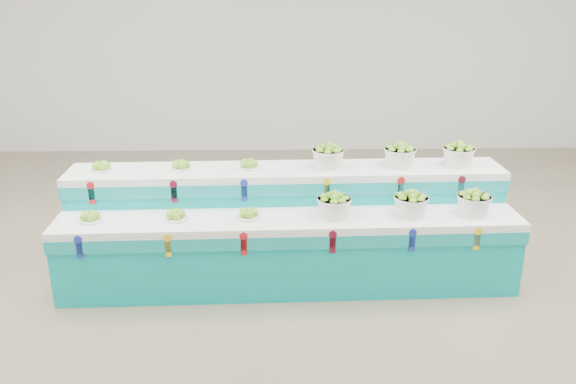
# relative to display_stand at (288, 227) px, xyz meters

# --- Properties ---
(ground) EXTENTS (10.00, 10.00, 0.00)m
(ground) POSITION_rel_display_stand_xyz_m (0.03, -0.53, -0.51)
(ground) COLOR #71604F
(ground) RESTS_ON ground
(back_wall) EXTENTS (10.00, 0.00, 10.00)m
(back_wall) POSITION_rel_display_stand_xyz_m (0.03, 4.47, 1.49)
(back_wall) COLOR silver
(back_wall) RESTS_ON ground
(display_stand) EXTENTS (4.25, 1.19, 1.02)m
(display_stand) POSITION_rel_display_stand_xyz_m (0.00, 0.00, 0.00)
(display_stand) COLOR #07ABA9
(display_stand) RESTS_ON ground
(plate_lower_left) EXTENTS (0.22, 0.22, 0.10)m
(plate_lower_left) POSITION_rel_display_stand_xyz_m (-1.76, -0.31, 0.26)
(plate_lower_left) COLOR white
(plate_lower_left) RESTS_ON display_stand
(plate_lower_mid) EXTENTS (0.22, 0.22, 0.10)m
(plate_lower_mid) POSITION_rel_display_stand_xyz_m (-1.01, -0.29, 0.26)
(plate_lower_mid) COLOR white
(plate_lower_mid) RESTS_ON display_stand
(plate_lower_right) EXTENTS (0.22, 0.22, 0.10)m
(plate_lower_right) POSITION_rel_display_stand_xyz_m (-0.36, -0.27, 0.26)
(plate_lower_right) COLOR white
(plate_lower_right) RESTS_ON display_stand
(basket_lower_left) EXTENTS (0.31, 0.31, 0.23)m
(basket_lower_left) POSITION_rel_display_stand_xyz_m (0.41, -0.25, 0.32)
(basket_lower_left) COLOR silver
(basket_lower_left) RESTS_ON display_stand
(basket_lower_mid) EXTENTS (0.31, 0.31, 0.23)m
(basket_lower_mid) POSITION_rel_display_stand_xyz_m (1.10, -0.23, 0.32)
(basket_lower_mid) COLOR silver
(basket_lower_mid) RESTS_ON display_stand
(basket_lower_right) EXTENTS (0.31, 0.31, 0.23)m
(basket_lower_right) POSITION_rel_display_stand_xyz_m (1.68, -0.22, 0.32)
(basket_lower_right) COLOR silver
(basket_lower_right) RESTS_ON display_stand
(plate_upper_left) EXTENTS (0.22, 0.22, 0.10)m
(plate_upper_left) POSITION_rel_display_stand_xyz_m (-1.77, 0.22, 0.56)
(plate_upper_left) COLOR white
(plate_upper_left) RESTS_ON display_stand
(plate_upper_mid) EXTENTS (0.22, 0.22, 0.10)m
(plate_upper_mid) POSITION_rel_display_stand_xyz_m (-1.02, 0.24, 0.56)
(plate_upper_mid) COLOR white
(plate_upper_mid) RESTS_ON display_stand
(plate_upper_right) EXTENTS (0.22, 0.22, 0.10)m
(plate_upper_right) POSITION_rel_display_stand_xyz_m (-0.37, 0.25, 0.56)
(plate_upper_right) COLOR white
(plate_upper_right) RESTS_ON display_stand
(basket_upper_left) EXTENTS (0.31, 0.31, 0.23)m
(basket_upper_left) POSITION_rel_display_stand_xyz_m (0.39, 0.27, 0.62)
(basket_upper_left) COLOR silver
(basket_upper_left) RESTS_ON display_stand
(basket_upper_mid) EXTENTS (0.31, 0.31, 0.23)m
(basket_upper_mid) POSITION_rel_display_stand_xyz_m (1.09, 0.29, 0.62)
(basket_upper_mid) COLOR silver
(basket_upper_mid) RESTS_ON display_stand
(basket_upper_right) EXTENTS (0.31, 0.31, 0.23)m
(basket_upper_right) POSITION_rel_display_stand_xyz_m (1.67, 0.30, 0.62)
(basket_upper_right) COLOR silver
(basket_upper_right) RESTS_ON display_stand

